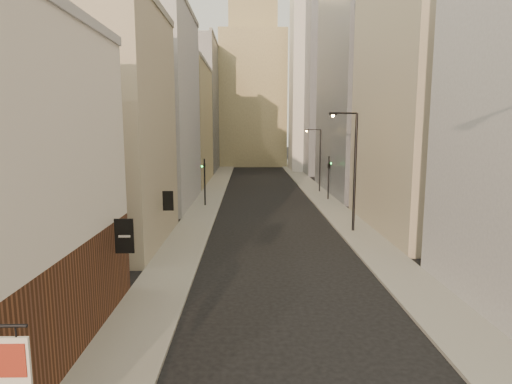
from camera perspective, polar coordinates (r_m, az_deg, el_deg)
name	(u,v)px	position (r m, az deg, el deg)	size (l,w,h in m)	color
sidewalk_left	(216,187)	(59.47, -5.35, 0.73)	(3.00, 140.00, 0.15)	gray
sidewalk_right	(310,186)	(59.91, 7.15, 0.76)	(3.00, 140.00, 0.15)	gray
left_bldg_beige	(103,130)	(31.38, -19.77, 7.79)	(8.00, 12.00, 16.00)	tan
left_bldg_grey	(153,110)	(46.86, -13.57, 10.60)	(8.00, 16.00, 20.00)	#99999F
left_bldg_tan	(180,125)	(64.52, -10.05, 8.75)	(8.00, 18.00, 17.00)	#95875E
left_bldg_wingrid	(196,107)	(84.43, -7.97, 11.10)	(8.00, 20.00, 24.00)	gray
right_bldg_beige	(428,104)	(36.59, 21.91, 10.86)	(8.00, 16.00, 20.00)	tan
right_bldg_wingrid	(362,88)	(55.76, 13.91, 13.32)	(8.00, 20.00, 26.00)	gray
highrise	(357,32)	(85.96, 13.28, 20.10)	(21.00, 23.00, 51.20)	gray
clock_tower	(253,84)	(96.22, -0.44, 14.23)	(14.00, 14.00, 44.90)	#95875E
white_tower	(313,71)	(83.28, 7.55, 15.71)	(8.00, 8.00, 41.50)	silver
streetlamp_mid	(352,165)	(33.71, 12.74, 3.52)	(2.35, 0.94, 9.29)	black
streetlamp_far	(318,157)	(54.42, 8.33, 4.69)	(2.09, 0.37, 7.97)	black
traffic_light_left	(205,172)	(44.50, -6.88, 2.72)	(0.61, 0.57, 5.00)	black
traffic_light_right	(329,167)	(48.64, 9.69, 3.27)	(0.61, 0.56, 5.00)	black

